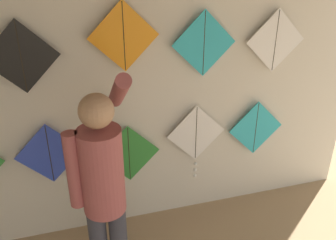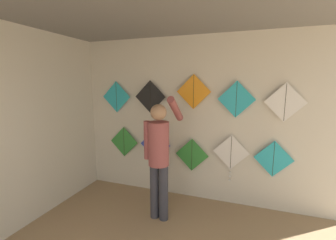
{
  "view_description": "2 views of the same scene",
  "coord_description": "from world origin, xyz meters",
  "px_view_note": "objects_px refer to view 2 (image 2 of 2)",
  "views": [
    {
      "loc": [
        -0.42,
        1.23,
        2.63
      ],
      "look_at": [
        0.35,
        3.9,
        1.22
      ],
      "focal_mm": 40.0,
      "sensor_mm": 36.0,
      "label": 1
    },
    {
      "loc": [
        0.9,
        0.48,
        2.04
      ],
      "look_at": [
        -0.31,
        3.9,
        1.43
      ],
      "focal_mm": 24.0,
      "sensor_mm": 36.0,
      "label": 2
    }
  ],
  "objects_px": {
    "shopkeeper": "(159,152)",
    "kite_4": "(273,159)",
    "kite_6": "(150,97)",
    "kite_2": "(192,155)",
    "kite_0": "(124,142)",
    "kite_3": "(231,154)",
    "kite_7": "(194,92)",
    "kite_9": "(285,102)",
    "kite_1": "(155,145)",
    "kite_5": "(116,97)",
    "kite_8": "(236,99)"
  },
  "relations": [
    {
      "from": "shopkeeper",
      "to": "kite_7",
      "type": "xyz_separation_m",
      "value": [
        0.32,
        0.74,
        0.84
      ]
    },
    {
      "from": "kite_9",
      "to": "shopkeeper",
      "type": "bearing_deg",
      "value": -156.3
    },
    {
      "from": "kite_3",
      "to": "kite_5",
      "type": "relative_size",
      "value": 1.36
    },
    {
      "from": "kite_4",
      "to": "kite_5",
      "type": "xyz_separation_m",
      "value": [
        -2.75,
        0.0,
        0.89
      ]
    },
    {
      "from": "kite_2",
      "to": "kite_5",
      "type": "bearing_deg",
      "value": 180.0
    },
    {
      "from": "kite_0",
      "to": "kite_7",
      "type": "relative_size",
      "value": 1.0
    },
    {
      "from": "kite_0",
      "to": "kite_3",
      "type": "distance_m",
      "value": 1.99
    },
    {
      "from": "kite_5",
      "to": "kite_6",
      "type": "xyz_separation_m",
      "value": [
        0.69,
        0.0,
        0.02
      ]
    },
    {
      "from": "kite_0",
      "to": "kite_6",
      "type": "distance_m",
      "value": 1.04
    },
    {
      "from": "kite_0",
      "to": "kite_9",
      "type": "height_order",
      "value": "kite_9"
    },
    {
      "from": "kite_0",
      "to": "kite_1",
      "type": "bearing_deg",
      "value": 0.0
    },
    {
      "from": "kite_5",
      "to": "kite_0",
      "type": "bearing_deg",
      "value": 0.0
    },
    {
      "from": "kite_3",
      "to": "kite_9",
      "type": "distance_m",
      "value": 1.14
    },
    {
      "from": "kite_0",
      "to": "kite_7",
      "type": "xyz_separation_m",
      "value": [
        1.34,
        0.0,
        0.97
      ]
    },
    {
      "from": "shopkeeper",
      "to": "kite_5",
      "type": "xyz_separation_m",
      "value": [
        -1.15,
        0.74,
        0.72
      ]
    },
    {
      "from": "kite_2",
      "to": "kite_7",
      "type": "xyz_separation_m",
      "value": [
        0.01,
        0.0,
        1.09
      ]
    },
    {
      "from": "shopkeeper",
      "to": "kite_7",
      "type": "bearing_deg",
      "value": 70.01
    },
    {
      "from": "kite_3",
      "to": "kite_6",
      "type": "relative_size",
      "value": 1.36
    },
    {
      "from": "kite_6",
      "to": "kite_7",
      "type": "xyz_separation_m",
      "value": [
        0.78,
        0.0,
        0.1
      ]
    },
    {
      "from": "kite_3",
      "to": "kite_9",
      "type": "relative_size",
      "value": 1.36
    },
    {
      "from": "shopkeeper",
      "to": "kite_4",
      "type": "xyz_separation_m",
      "value": [
        1.6,
        0.74,
        -0.17
      ]
    },
    {
      "from": "kite_3",
      "to": "kite_1",
      "type": "bearing_deg",
      "value": 179.96
    },
    {
      "from": "kite_6",
      "to": "kite_2",
      "type": "bearing_deg",
      "value": 0.0
    },
    {
      "from": "kite_4",
      "to": "kite_5",
      "type": "height_order",
      "value": "kite_5"
    },
    {
      "from": "kite_6",
      "to": "shopkeeper",
      "type": "bearing_deg",
      "value": -58.22
    },
    {
      "from": "kite_6",
      "to": "kite_8",
      "type": "bearing_deg",
      "value": 0.0
    },
    {
      "from": "kite_7",
      "to": "kite_6",
      "type": "bearing_deg",
      "value": 180.0
    },
    {
      "from": "kite_3",
      "to": "kite_9",
      "type": "xyz_separation_m",
      "value": [
        0.73,
        0.0,
        0.87
      ]
    },
    {
      "from": "kite_1",
      "to": "kite_2",
      "type": "xyz_separation_m",
      "value": [
        0.69,
        0.0,
        -0.12
      ]
    },
    {
      "from": "kite_6",
      "to": "kite_7",
      "type": "relative_size",
      "value": 1.0
    },
    {
      "from": "kite_3",
      "to": "kite_5",
      "type": "bearing_deg",
      "value": 179.98
    },
    {
      "from": "kite_4",
      "to": "kite_2",
      "type": "bearing_deg",
      "value": 180.0
    },
    {
      "from": "kite_0",
      "to": "kite_2",
      "type": "relative_size",
      "value": 1.0
    },
    {
      "from": "kite_0",
      "to": "kite_2",
      "type": "height_order",
      "value": "kite_0"
    },
    {
      "from": "kite_8",
      "to": "kite_9",
      "type": "bearing_deg",
      "value": 0.0
    },
    {
      "from": "kite_4",
      "to": "kite_7",
      "type": "height_order",
      "value": "kite_7"
    },
    {
      "from": "kite_3",
      "to": "kite_8",
      "type": "xyz_separation_m",
      "value": [
        0.04,
        0.0,
        0.9
      ]
    },
    {
      "from": "kite_5",
      "to": "kite_7",
      "type": "relative_size",
      "value": 1.0
    },
    {
      "from": "shopkeeper",
      "to": "kite_1",
      "type": "xyz_separation_m",
      "value": [
        -0.37,
        0.74,
        -0.13
      ]
    },
    {
      "from": "kite_5",
      "to": "kite_9",
      "type": "distance_m",
      "value": 2.84
    },
    {
      "from": "shopkeeper",
      "to": "kite_5",
      "type": "distance_m",
      "value": 1.55
    },
    {
      "from": "kite_5",
      "to": "kite_8",
      "type": "relative_size",
      "value": 1.0
    },
    {
      "from": "kite_0",
      "to": "kite_5",
      "type": "distance_m",
      "value": 0.87
    },
    {
      "from": "kite_8",
      "to": "kite_3",
      "type": "bearing_deg",
      "value": -178.72
    },
    {
      "from": "kite_7",
      "to": "kite_4",
      "type": "bearing_deg",
      "value": 0.0
    },
    {
      "from": "kite_2",
      "to": "kite_8",
      "type": "bearing_deg",
      "value": 0.0
    },
    {
      "from": "kite_2",
      "to": "kite_8",
      "type": "xyz_separation_m",
      "value": [
        0.69,
        0.0,
        0.98
      ]
    },
    {
      "from": "kite_2",
      "to": "kite_6",
      "type": "height_order",
      "value": "kite_6"
    },
    {
      "from": "kite_9",
      "to": "kite_3",
      "type": "bearing_deg",
      "value": -179.93
    },
    {
      "from": "kite_6",
      "to": "kite_8",
      "type": "xyz_separation_m",
      "value": [
        1.47,
        0.0,
        -0.01
      ]
    }
  ]
}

